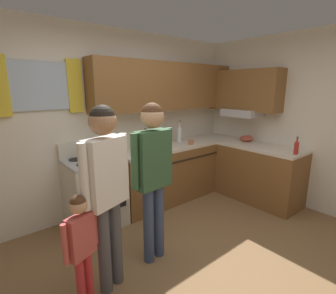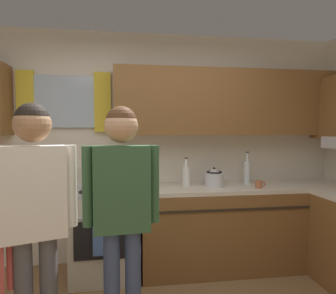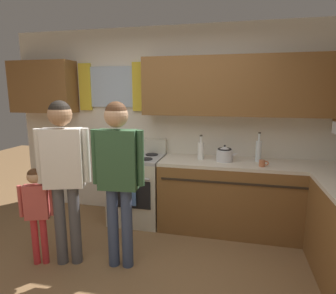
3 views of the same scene
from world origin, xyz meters
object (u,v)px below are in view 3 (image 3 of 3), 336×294
Objects in this scene: bottle_tall_clear at (258,150)px; adult_in_plaid at (118,166)px; stovetop_kettle at (225,154)px; mug_cobalt_blue at (224,154)px; bottle_milk_white at (201,150)px; cup_terracotta at (262,163)px; adult_holding_child at (63,164)px; small_child at (37,205)px; stove_oven at (138,187)px.

bottle_tall_clear is 1.77m from adult_in_plaid.
stovetop_kettle is 1.42m from adult_in_plaid.
bottle_milk_white is at bearing -152.36° from mug_cobalt_blue.
stovetop_kettle is (-0.44, 0.16, 0.06)m from cup_terracotta.
bottle_tall_clear is 0.22× the size of adult_holding_child.
adult_in_plaid is (-0.97, -1.04, 0.05)m from stovetop_kettle.
small_child is at bearing -154.91° from cup_terracotta.
stove_oven is 1.26m from stovetop_kettle.
adult_holding_child is (-1.20, -1.16, 0.03)m from bottle_milk_white.
adult_in_plaid is 0.93m from small_child.
bottle_tall_clear is at bearing 39.32° from adult_in_plaid.
bottle_tall_clear is at bearing 32.04° from adult_holding_child.
stovetop_kettle is (1.15, -0.01, 0.53)m from stove_oven.
cup_terracotta is 0.40× the size of stovetop_kettle.
adult_in_plaid is (-1.40, -0.88, 0.11)m from cup_terracotta.
bottle_tall_clear is (0.70, 0.03, 0.02)m from bottle_milk_white.
stove_oven is at bearing 72.45° from adult_holding_child.
mug_cobalt_blue is at bearing 38.29° from small_child.
bottle_tall_clear is 0.44m from mug_cobalt_blue.
small_child is at bearing -163.22° from adult_holding_child.
stove_oven is at bearing 173.68° from cup_terracotta.
cup_terracotta is (0.74, -0.21, -0.08)m from bottle_milk_white.
small_child reaches higher than cup_terracotta.
cup_terracotta is at bearing -15.79° from bottle_milk_white.
small_child is (-1.78, -1.20, -0.36)m from stovetop_kettle.
mug_cobalt_blue is (0.29, 0.15, -0.08)m from bottle_milk_white.
small_child is at bearing -141.71° from mug_cobalt_blue.
stove_oven is at bearing -177.64° from bottle_tall_clear.
adult_in_plaid reaches higher than mug_cobalt_blue.
mug_cobalt_blue is 0.07× the size of adult_holding_child.
stove_oven is 3.51× the size of bottle_milk_white.
mug_cobalt_blue is 0.42× the size of stovetop_kettle.
stovetop_kettle is 2.18m from small_child.
bottle_tall_clear is 0.26m from cup_terracotta.
adult_in_plaid reaches higher than small_child.
bottle_milk_white is at bearing 44.03° from adult_holding_child.
adult_in_plaid is at bearing 7.68° from adult_holding_child.
bottle_milk_white is at bearing 164.21° from cup_terracotta.
stovetop_kettle reaches higher than cup_terracotta.
stove_oven is 0.66× the size of adult_in_plaid.
stove_oven is 4.02× the size of stovetop_kettle.
bottle_tall_clear reaches higher than stovetop_kettle.
bottle_milk_white is 0.85× the size of bottle_tall_clear.
adult_holding_child reaches higher than cup_terracotta.
adult_holding_child is 1.65× the size of small_child.
adult_holding_child is at bearing 16.78° from small_child.
mug_cobalt_blue is 0.57m from cup_terracotta.
small_child is (-0.82, -0.16, -0.41)m from adult_in_plaid.
mug_cobalt_blue is at bearing 140.90° from cup_terracotta.
stove_oven is 1.66m from cup_terracotta.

